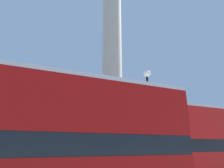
{
  "coord_description": "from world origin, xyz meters",
  "views": [
    {
      "loc": [
        -7.08,
        -13.03,
        2.29
      ],
      "look_at": [
        0.0,
        0.0,
        6.96
      ],
      "focal_mm": 32.0,
      "sensor_mm": 36.0,
      "label": 1
    }
  ],
  "objects": [
    {
      "name": "monument_column",
      "position": [
        0.0,
        0.0,
        6.83
      ],
      "size": [
        5.22,
        5.22,
        21.12
      ],
      "color": "#ADA593",
      "rests_on": "ground_plane"
    },
    {
      "name": "bus_a",
      "position": [
        1.72,
        -5.71,
        2.34
      ],
      "size": [
        11.6,
        3.49,
        4.22
      ],
      "rotation": [
        0.0,
        0.0,
        -0.08
      ],
      "color": "red",
      "rests_on": "ground_plane"
    },
    {
      "name": "street_lamp",
      "position": [
        0.41,
        -3.81,
        4.02
      ],
      "size": [
        0.45,
        0.45,
        6.87
      ],
      "color": "black",
      "rests_on": "ground_plane"
    }
  ]
}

